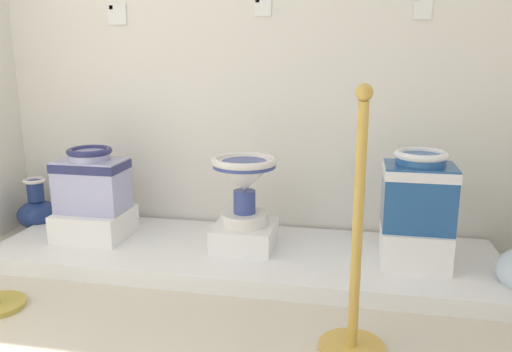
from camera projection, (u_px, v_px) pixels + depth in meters
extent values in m
cube|color=white|center=(242.00, 255.00, 2.85)|extent=(2.79, 0.83, 0.09)
cube|color=white|center=(95.00, 223.00, 3.01)|extent=(0.40, 0.37, 0.16)
cube|color=#A7AAD7|center=(92.00, 185.00, 2.95)|extent=(0.39, 0.25, 0.30)
cube|color=navy|center=(91.00, 166.00, 2.93)|extent=(0.39, 0.26, 0.05)
cylinder|color=#A7AAD7|center=(90.00, 156.00, 2.91)|extent=(0.23, 0.23, 0.05)
torus|color=navy|center=(89.00, 151.00, 2.91)|extent=(0.26, 0.26, 0.04)
cube|color=white|center=(245.00, 235.00, 2.85)|extent=(0.33, 0.35, 0.13)
cylinder|color=white|center=(245.00, 218.00, 2.83)|extent=(0.26, 0.26, 0.07)
cylinder|color=#37458F|center=(244.00, 202.00, 2.81)|extent=(0.12, 0.12, 0.13)
cone|color=white|center=(244.00, 176.00, 2.77)|extent=(0.35, 0.35, 0.17)
cylinder|color=#37458F|center=(244.00, 165.00, 2.76)|extent=(0.35, 0.35, 0.03)
torus|color=white|center=(244.00, 161.00, 2.75)|extent=(0.36, 0.36, 0.04)
cylinder|color=#37458F|center=(244.00, 162.00, 2.75)|extent=(0.25, 0.25, 0.01)
cube|color=white|center=(414.00, 245.00, 2.63)|extent=(0.34, 0.34, 0.19)
cube|color=#235392|center=(418.00, 197.00, 2.56)|extent=(0.35, 0.28, 0.33)
cube|color=white|center=(420.00, 172.00, 2.53)|extent=(0.35, 0.29, 0.05)
cylinder|color=#235392|center=(421.00, 160.00, 2.52)|extent=(0.24, 0.24, 0.05)
torus|color=white|center=(421.00, 154.00, 2.51)|extent=(0.27, 0.27, 0.04)
cube|color=white|center=(117.00, 14.00, 3.12)|extent=(0.12, 0.01, 0.13)
cube|color=slate|center=(111.00, 7.00, 3.11)|extent=(0.02, 0.01, 0.02)
cube|color=white|center=(263.00, 6.00, 2.94)|extent=(0.10, 0.01, 0.11)
cube|color=slate|center=(258.00, 0.00, 2.93)|extent=(0.02, 0.01, 0.02)
cube|color=white|center=(423.00, 6.00, 2.77)|extent=(0.10, 0.01, 0.14)
cylinder|color=white|center=(39.00, 230.00, 3.35)|extent=(0.15, 0.15, 0.03)
ellipsoid|color=navy|center=(38.00, 214.00, 3.33)|extent=(0.26, 0.26, 0.19)
cylinder|color=navy|center=(35.00, 191.00, 3.29)|extent=(0.10, 0.10, 0.14)
torus|color=white|center=(34.00, 181.00, 3.27)|extent=(0.14, 0.14, 0.02)
cylinder|color=gold|center=(352.00, 348.00, 2.01)|extent=(0.26, 0.26, 0.02)
cylinder|color=gold|center=(358.00, 230.00, 1.89)|extent=(0.04, 0.04, 0.96)
sphere|color=gold|center=(364.00, 92.00, 1.77)|extent=(0.06, 0.06, 0.06)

